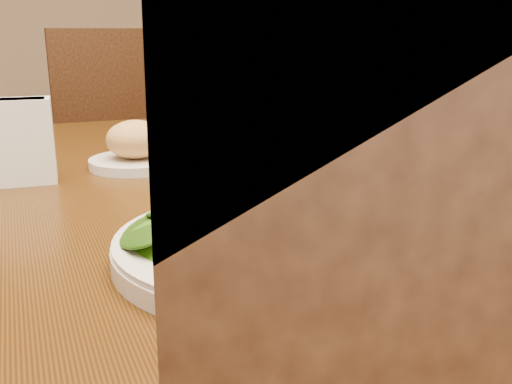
{
  "coord_description": "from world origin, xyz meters",
  "views": [
    {
      "loc": [
        -0.17,
        -0.81,
        0.97
      ],
      "look_at": [
        0.05,
        -0.3,
        0.82
      ],
      "focal_mm": 40.0,
      "sensor_mm": 36.0,
      "label": 1
    }
  ],
  "objects": [
    {
      "name": "napkin_holder",
      "position": [
        -0.17,
        0.1,
        0.82
      ],
      "size": [
        0.1,
        0.06,
        0.13
      ],
      "rotation": [
        0.0,
        0.0,
        -0.08
      ],
      "color": "white",
      "rests_on": "dining_table"
    },
    {
      "name": "chair_far",
      "position": [
        0.14,
        1.08,
        0.52
      ],
      "size": [
        0.47,
        0.48,
        0.98
      ],
      "rotation": [
        0.0,
        0.0,
        3.18
      ],
      "color": "#3B2110",
      "rests_on": "ground_plane"
    },
    {
      "name": "drinking_glass",
      "position": [
        0.22,
        0.35,
        0.81
      ],
      "size": [
        0.08,
        0.08,
        0.15
      ],
      "color": "silver",
      "rests_on": "dining_table"
    },
    {
      "name": "dining_table",
      "position": [
        0.0,
        0.0,
        0.65
      ],
      "size": [
        0.9,
        1.4,
        0.75
      ],
      "color": "#432608",
      "rests_on": "ground_plane"
    },
    {
      "name": "salad_plate",
      "position": [
        0.06,
        -0.32,
        0.78
      ],
      "size": [
        0.31,
        0.31,
        0.09
      ],
      "rotation": [
        0.0,
        0.0,
        0.3
      ],
      "color": "silver",
      "rests_on": "dining_table"
    },
    {
      "name": "bread_plate",
      "position": [
        0.01,
        0.14,
        0.78
      ],
      "size": [
        0.16,
        0.16,
        0.08
      ],
      "color": "silver",
      "rests_on": "dining_table"
    },
    {
      "name": "tomato_bowl",
      "position": [
        0.28,
        0.02,
        0.77
      ],
      "size": [
        0.15,
        0.15,
        0.05
      ],
      "color": "silver",
      "rests_on": "dining_table"
    }
  ]
}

